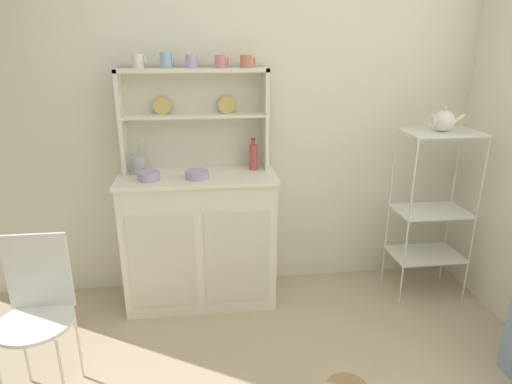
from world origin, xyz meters
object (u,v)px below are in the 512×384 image
(hutch_shelf_unit, at_px, (195,111))
(utensil_jar, at_px, (139,165))
(bowl_mixing_large, at_px, (149,176))
(hutch_cabinet, at_px, (200,238))
(jam_bottle, at_px, (253,156))
(bakers_rack, at_px, (433,199))
(cup_cream_0, at_px, (138,61))
(wire_chair, at_px, (37,304))
(porcelain_teapot, at_px, (444,121))

(hutch_shelf_unit, distance_m, utensil_jar, 0.50)
(hutch_shelf_unit, distance_m, bowl_mixing_large, 0.52)
(hutch_cabinet, height_order, hutch_shelf_unit, hutch_shelf_unit)
(hutch_cabinet, relative_size, jam_bottle, 4.75)
(bakers_rack, xyz_separation_m, cup_cream_0, (-1.90, 0.22, 0.90))
(hutch_cabinet, bearing_deg, utensil_jar, 168.05)
(wire_chair, distance_m, bowl_mixing_large, 0.95)
(cup_cream_0, xyz_separation_m, bowl_mixing_large, (0.03, -0.20, -0.67))
(cup_cream_0, bearing_deg, hutch_cabinet, -20.50)
(jam_bottle, distance_m, porcelain_teapot, 1.24)
(bakers_rack, distance_m, jam_bottle, 1.25)
(bakers_rack, height_order, jam_bottle, bakers_rack)
(bowl_mixing_large, bearing_deg, utensil_jar, 117.17)
(wire_chair, bearing_deg, hutch_shelf_unit, 83.73)
(bowl_mixing_large, distance_m, jam_bottle, 0.69)
(utensil_jar, bearing_deg, cup_cream_0, 43.94)
(hutch_shelf_unit, relative_size, porcelain_teapot, 4.17)
(hutch_shelf_unit, relative_size, bakers_rack, 0.80)
(jam_bottle, bearing_deg, bowl_mixing_large, -166.54)
(utensil_jar, bearing_deg, wire_chair, -115.50)
(utensil_jar, bearing_deg, porcelain_teapot, -5.20)
(porcelain_teapot, bearing_deg, cup_cream_0, 173.38)
(jam_bottle, bearing_deg, utensil_jar, -179.42)
(wire_chair, xyz_separation_m, porcelain_teapot, (2.35, 0.68, 0.72))
(hutch_cabinet, bearing_deg, wire_chair, -135.18)
(bowl_mixing_large, height_order, jam_bottle, jam_bottle)
(hutch_shelf_unit, xyz_separation_m, cup_cream_0, (-0.33, -0.04, 0.31))
(cup_cream_0, height_order, jam_bottle, cup_cream_0)
(utensil_jar, bearing_deg, jam_bottle, 0.58)
(hutch_shelf_unit, bearing_deg, hutch_cabinet, -90.00)
(hutch_cabinet, distance_m, hutch_shelf_unit, 0.84)
(hutch_shelf_unit, bearing_deg, bowl_mixing_large, -141.27)
(bakers_rack, xyz_separation_m, wire_chair, (-2.35, -0.68, -0.19))
(bakers_rack, height_order, porcelain_teapot, porcelain_teapot)
(hutch_cabinet, xyz_separation_m, porcelain_teapot, (1.57, -0.10, 0.77))
(hutch_cabinet, distance_m, utensil_jar, 0.63)
(bowl_mixing_large, bearing_deg, bakers_rack, -0.77)
(wire_chair, relative_size, utensil_jar, 3.57)
(hutch_cabinet, xyz_separation_m, bakers_rack, (1.57, -0.10, 0.24))
(bakers_rack, height_order, utensil_jar, bakers_rack)
(hutch_cabinet, distance_m, jam_bottle, 0.66)
(bakers_rack, relative_size, cup_cream_0, 13.95)
(hutch_cabinet, height_order, porcelain_teapot, porcelain_teapot)
(wire_chair, height_order, utensil_jar, utensil_jar)
(hutch_cabinet, xyz_separation_m, bowl_mixing_large, (-0.29, -0.07, 0.47))
(hutch_shelf_unit, distance_m, porcelain_teapot, 1.60)
(porcelain_teapot, bearing_deg, bowl_mixing_large, 179.23)
(cup_cream_0, relative_size, utensil_jar, 0.35)
(hutch_shelf_unit, xyz_separation_m, wire_chair, (-0.78, -0.94, -0.77))
(jam_bottle, bearing_deg, porcelain_teapot, -8.75)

